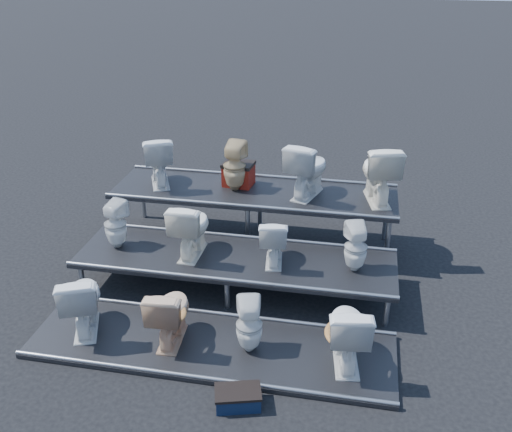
% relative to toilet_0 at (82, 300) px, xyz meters
% --- Properties ---
extents(ground, '(80.00, 80.00, 0.00)m').
position_rel_toilet_0_xyz_m(ground, '(1.54, 1.30, -0.46)').
color(ground, black).
rests_on(ground, ground).
extents(tier_front, '(4.20, 1.20, 0.06)m').
position_rel_toilet_0_xyz_m(tier_front, '(1.54, 0.00, -0.43)').
color(tier_front, black).
rests_on(tier_front, ground).
extents(tier_mid, '(4.20, 1.20, 0.46)m').
position_rel_toilet_0_xyz_m(tier_mid, '(1.54, 1.30, -0.23)').
color(tier_mid, black).
rests_on(tier_mid, ground).
extents(tier_back, '(4.20, 1.20, 0.86)m').
position_rel_toilet_0_xyz_m(tier_back, '(1.54, 2.60, -0.03)').
color(tier_back, black).
rests_on(tier_back, ground).
extents(toilet_0, '(0.70, 0.89, 0.80)m').
position_rel_toilet_0_xyz_m(toilet_0, '(0.00, 0.00, 0.00)').
color(toilet_0, silver).
rests_on(toilet_0, tier_front).
extents(toilet_1, '(0.46, 0.75, 0.74)m').
position_rel_toilet_0_xyz_m(toilet_1, '(1.07, 0.00, -0.03)').
color(toilet_1, tan).
rests_on(toilet_1, tier_front).
extents(toilet_2, '(0.36, 0.36, 0.66)m').
position_rel_toilet_0_xyz_m(toilet_2, '(1.99, 0.00, -0.07)').
color(toilet_2, silver).
rests_on(toilet_2, tier_front).
extents(toilet_3, '(0.56, 0.85, 0.81)m').
position_rel_toilet_0_xyz_m(toilet_3, '(3.06, 0.00, 0.00)').
color(toilet_3, silver).
rests_on(toilet_3, tier_front).
extents(toilet_4, '(0.37, 0.37, 0.66)m').
position_rel_toilet_0_xyz_m(toilet_4, '(-0.11, 1.30, 0.33)').
color(toilet_4, silver).
rests_on(toilet_4, tier_mid).
extents(toilet_5, '(0.44, 0.76, 0.77)m').
position_rel_toilet_0_xyz_m(toilet_5, '(0.95, 1.30, 0.38)').
color(toilet_5, white).
rests_on(toilet_5, tier_mid).
extents(toilet_6, '(0.43, 0.67, 0.64)m').
position_rel_toilet_0_xyz_m(toilet_6, '(2.05, 1.30, 0.32)').
color(toilet_6, silver).
rests_on(toilet_6, tier_mid).
extents(toilet_7, '(0.36, 0.37, 0.64)m').
position_rel_toilet_0_xyz_m(toilet_7, '(3.09, 1.30, 0.32)').
color(toilet_7, silver).
rests_on(toilet_7, tier_mid).
extents(toilet_8, '(0.70, 0.87, 0.77)m').
position_rel_toilet_0_xyz_m(toilet_8, '(0.07, 2.60, 0.79)').
color(toilet_8, silver).
rests_on(toilet_8, tier_back).
extents(toilet_9, '(0.37, 0.38, 0.74)m').
position_rel_toilet_0_xyz_m(toilet_9, '(1.25, 2.60, 0.77)').
color(toilet_9, tan).
rests_on(toilet_9, tier_back).
extents(toilet_10, '(0.68, 0.91, 0.82)m').
position_rel_toilet_0_xyz_m(toilet_10, '(2.32, 2.60, 0.81)').
color(toilet_10, silver).
rests_on(toilet_10, tier_back).
extents(toilet_11, '(0.65, 0.93, 0.86)m').
position_rel_toilet_0_xyz_m(toilet_11, '(3.32, 2.60, 0.83)').
color(toilet_11, white).
rests_on(toilet_11, tier_back).
extents(red_crate, '(0.46, 0.39, 0.31)m').
position_rel_toilet_0_xyz_m(red_crate, '(1.26, 2.78, 0.55)').
color(red_crate, maroon).
rests_on(red_crate, tier_back).
extents(step_stool, '(0.50, 0.38, 0.16)m').
position_rel_toilet_0_xyz_m(step_stool, '(2.04, -0.81, -0.38)').
color(step_stool, black).
rests_on(step_stool, ground).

